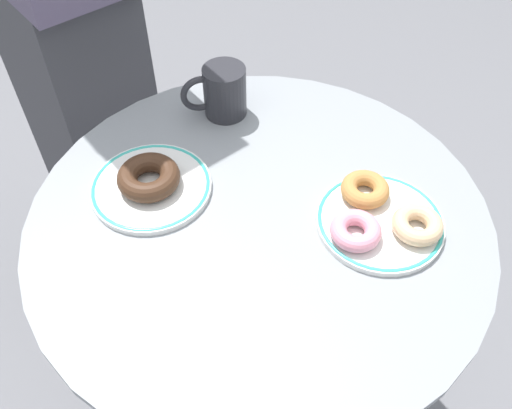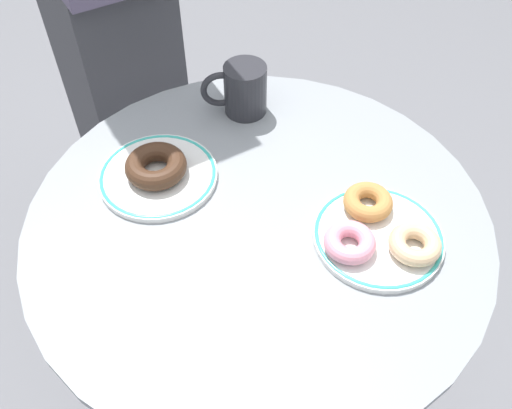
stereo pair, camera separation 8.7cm
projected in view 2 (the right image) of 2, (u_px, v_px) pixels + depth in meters
ground_plane at (257, 397)px, 1.44m from camera, size 7.00×7.00×0.02m
cafe_table at (258, 296)px, 1.06m from camera, size 0.75×0.75×0.74m
plate_left at (160, 174)px, 0.93m from camera, size 0.20×0.20×0.01m
plate_right at (378, 236)px, 0.84m from camera, size 0.20×0.20×0.01m
donut_chocolate at (154, 168)px, 0.90m from camera, size 0.14×0.14×0.03m
donut_glazed at (415, 244)px, 0.81m from camera, size 0.09×0.09×0.03m
donut_old_fashioned at (368, 202)px, 0.86m from camera, size 0.11×0.11×0.03m
donut_pink_frosted at (350, 242)px, 0.81m from camera, size 0.08×0.08×0.03m
coffee_mug at (243, 89)px, 1.01m from camera, size 0.11×0.09×0.10m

